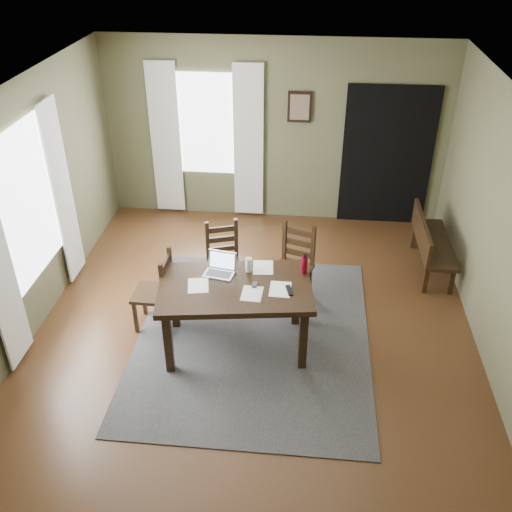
# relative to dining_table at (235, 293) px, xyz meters

# --- Properties ---
(ground) EXTENTS (5.00, 6.00, 0.01)m
(ground) POSITION_rel_dining_table_xyz_m (0.17, 0.16, -0.72)
(ground) COLOR #492C16
(room_shell) EXTENTS (5.02, 6.02, 2.71)m
(room_shell) POSITION_rel_dining_table_xyz_m (0.17, 0.16, 1.09)
(room_shell) COLOR brown
(room_shell) RESTS_ON ground
(rug) EXTENTS (2.60, 3.20, 0.01)m
(rug) POSITION_rel_dining_table_xyz_m (0.17, 0.16, -0.71)
(rug) COLOR #383838
(rug) RESTS_ON ground
(dining_table) EXTENTS (1.72, 1.17, 0.80)m
(dining_table) POSITION_rel_dining_table_xyz_m (0.00, 0.00, 0.00)
(dining_table) COLOR black
(dining_table) RESTS_ON rug
(chair_end) EXTENTS (0.43, 0.43, 0.95)m
(chair_end) POSITION_rel_dining_table_xyz_m (-0.94, 0.28, -0.24)
(chair_end) COLOR black
(chair_end) RESTS_ON rug
(chair_back_left) EXTENTS (0.53, 0.53, 0.95)m
(chair_back_left) POSITION_rel_dining_table_xyz_m (-0.27, 0.99, -0.24)
(chair_back_left) COLOR black
(chair_back_left) RESTS_ON rug
(chair_back_right) EXTENTS (0.55, 0.55, 0.98)m
(chair_back_right) POSITION_rel_dining_table_xyz_m (0.58, 0.95, -0.23)
(chair_back_right) COLOR black
(chair_back_right) RESTS_ON rug
(bench) EXTENTS (0.42, 1.30, 0.73)m
(bench) POSITION_rel_dining_table_xyz_m (2.33, 1.81, -0.27)
(bench) COLOR black
(bench) RESTS_ON ground
(laptop) EXTENTS (0.36, 0.31, 0.22)m
(laptop) POSITION_rel_dining_table_xyz_m (-0.19, 0.24, 0.16)
(laptop) COLOR #B7B7BC
(laptop) RESTS_ON dining_table
(computer_mouse) EXTENTS (0.05, 0.09, 0.03)m
(computer_mouse) POSITION_rel_dining_table_xyz_m (0.20, 0.01, 0.11)
(computer_mouse) COLOR #3F3F42
(computer_mouse) RESTS_ON dining_table
(tv_remote) EXTENTS (0.09, 0.18, 0.02)m
(tv_remote) POSITION_rel_dining_table_xyz_m (0.57, -0.04, 0.11)
(tv_remote) COLOR black
(tv_remote) RESTS_ON dining_table
(drinking_glass) EXTENTS (0.08, 0.08, 0.16)m
(drinking_glass) POSITION_rel_dining_table_xyz_m (0.11, 0.29, 0.18)
(drinking_glass) COLOR silver
(drinking_glass) RESTS_ON dining_table
(water_bottle) EXTENTS (0.08, 0.08, 0.24)m
(water_bottle) POSITION_rel_dining_table_xyz_m (0.71, 0.31, 0.21)
(water_bottle) COLOR maroon
(water_bottle) RESTS_ON dining_table
(paper_a) EXTENTS (0.26, 0.31, 0.00)m
(paper_a) POSITION_rel_dining_table_xyz_m (-0.38, -0.04, 0.10)
(paper_a) COLOR white
(paper_a) RESTS_ON dining_table
(paper_b) EXTENTS (0.22, 0.29, 0.00)m
(paper_b) POSITION_rel_dining_table_xyz_m (0.48, -0.02, 0.10)
(paper_b) COLOR white
(paper_b) RESTS_ON dining_table
(paper_c) EXTENTS (0.24, 0.30, 0.00)m
(paper_c) POSITION_rel_dining_table_xyz_m (0.26, 0.37, 0.10)
(paper_c) COLOR white
(paper_c) RESTS_ON dining_table
(paper_e) EXTENTS (0.22, 0.28, 0.00)m
(paper_e) POSITION_rel_dining_table_xyz_m (0.19, -0.13, 0.10)
(paper_e) COLOR white
(paper_e) RESTS_ON dining_table
(window_left) EXTENTS (0.01, 1.30, 1.70)m
(window_left) POSITION_rel_dining_table_xyz_m (-2.30, 0.36, 0.74)
(window_left) COLOR white
(window_left) RESTS_ON ground
(window_back) EXTENTS (1.00, 0.01, 1.50)m
(window_back) POSITION_rel_dining_table_xyz_m (-0.83, 3.13, 0.74)
(window_back) COLOR white
(window_back) RESTS_ON ground
(curtain_left_far) EXTENTS (0.03, 0.48, 2.30)m
(curtain_left_far) POSITION_rel_dining_table_xyz_m (-2.27, 1.18, 0.49)
(curtain_left_far) COLOR silver
(curtain_left_far) RESTS_ON ground
(curtain_back_left) EXTENTS (0.44, 0.03, 2.30)m
(curtain_back_left) POSITION_rel_dining_table_xyz_m (-1.45, 3.10, 0.49)
(curtain_back_left) COLOR silver
(curtain_back_left) RESTS_ON ground
(curtain_back_right) EXTENTS (0.44, 0.03, 2.30)m
(curtain_back_right) POSITION_rel_dining_table_xyz_m (-0.21, 3.10, 0.49)
(curtain_back_right) COLOR silver
(curtain_back_right) RESTS_ON ground
(framed_picture) EXTENTS (0.34, 0.03, 0.44)m
(framed_picture) POSITION_rel_dining_table_xyz_m (0.52, 3.13, 1.04)
(framed_picture) COLOR black
(framed_picture) RESTS_ON ground
(doorway_back) EXTENTS (1.30, 0.03, 2.10)m
(doorway_back) POSITION_rel_dining_table_xyz_m (1.82, 3.13, 0.34)
(doorway_back) COLOR black
(doorway_back) RESTS_ON ground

